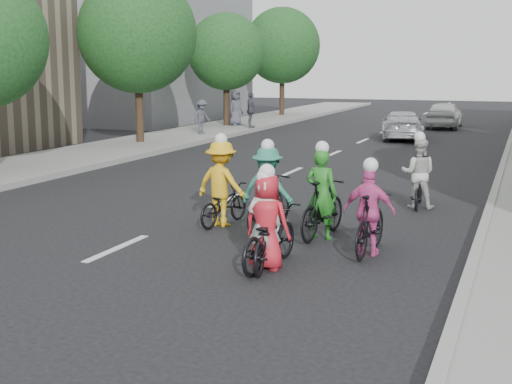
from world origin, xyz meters
The scene contains 20 objects.
ground centered at (0.00, 0.00, 0.00)m, with size 120.00×120.00×0.00m, color black.
sidewalk_left centered at (-8.00, 10.00, 0.07)m, with size 4.00×80.00×0.15m, color gray.
curb_left centered at (-6.05, 10.00, 0.09)m, with size 0.18×80.00×0.18m, color #999993.
curb_right centered at (6.05, 10.00, 0.09)m, with size 0.18×80.00×0.18m, color #999993.
bldg_sw centered at (-16.00, 28.00, 4.00)m, with size 10.00×14.00×8.00m, color slate.
tree_l_3 centered at (-8.20, 15.00, 4.52)m, with size 4.80×4.80×6.93m.
tree_l_4 centered at (-8.20, 24.00, 3.96)m, with size 4.00×4.00×5.97m.
tree_l_5 centered at (-8.20, 33.00, 4.52)m, with size 4.80×4.80×6.93m.
cyclist_0 centered at (2.94, -0.19, 0.60)m, with size 0.83×1.94×1.70m.
cyclist_1 centered at (2.91, -0.21, 0.53)m, with size 0.82×1.77×1.62m.
cyclist_2 centered at (4.29, 1.22, 0.63)m, with size 0.92×1.83×1.70m.
cyclist_3 centered at (2.07, 2.22, 0.71)m, with size 1.15×1.93×1.84m.
cyclist_4 centered at (3.20, 2.10, 0.65)m, with size 0.81×1.92×1.85m.
cyclist_5 centered at (4.45, 5.74, 0.63)m, with size 0.82×1.59×1.76m.
cyclist_6 centered at (1.00, 2.42, 0.71)m, with size 1.23×1.68×1.89m.
follow_car_lead centered at (1.47, 21.33, 0.63)m, with size 1.76×4.33×1.26m, color silver.
follow_car_trail centered at (2.55, 28.09, 0.71)m, with size 1.67×4.16×1.42m, color silver.
spectator_0 centered at (-7.32, 19.09, 0.93)m, with size 1.01×0.58×1.56m, color #484954.
spectator_1 centered at (-6.32, 22.70, 1.05)m, with size 1.06×0.44×1.81m, color #4E4F5B.
spectator_2 centered at (-7.70, 24.06, 1.07)m, with size 0.89×0.58×1.83m, color #4F505D.
Camera 1 is at (6.74, -10.65, 3.21)m, focal length 50.00 mm.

